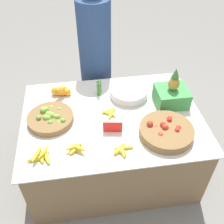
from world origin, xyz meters
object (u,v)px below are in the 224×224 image
Objects in this scene: lime_bowl at (51,118)px; metal_bowl at (129,92)px; vendor_person at (96,62)px; tomato_basket at (166,131)px; price_sign at (113,127)px; produce_crate at (172,94)px.

lime_bowl is 0.76m from metal_bowl.
metal_bowl is 0.22× the size of vendor_person.
vendor_person is (-0.46, 1.10, 0.01)m from tomato_basket.
produce_crate is at bearing 35.79° from price_sign.
price_sign is at bearing -116.36° from metal_bowl.
produce_crate reaches higher than tomato_basket.
produce_crate is at bearing -23.82° from metal_bowl.
vendor_person reaches higher than tomato_basket.
lime_bowl is at bearing 167.29° from price_sign.
tomato_basket is at bearing -69.67° from metal_bowl.
lime_bowl is at bearing -120.06° from vendor_person.
vendor_person is at bearing 112.55° from tomato_basket.
tomato_basket is 0.41m from produce_crate.
lime_bowl is 1.08m from produce_crate.
lime_bowl is 1.05× the size of produce_crate.
price_sign is 0.65m from produce_crate.
tomato_basket is at bearing -112.86° from produce_crate.
produce_crate is (0.36, -0.16, 0.06)m from metal_bowl.
price_sign is at bearing -153.64° from produce_crate.
produce_crate reaches higher than lime_bowl.
price_sign is at bearing -87.96° from vendor_person.
lime_bowl is 1.10× the size of metal_bowl.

